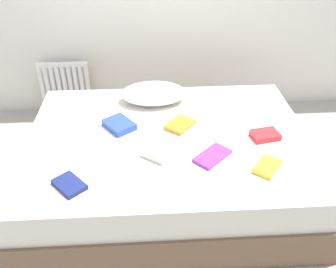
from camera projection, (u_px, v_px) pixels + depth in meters
The scene contains 11 objects.
ground_plane at pixel (168, 189), 2.83m from camera, with size 8.00×8.00×0.00m, color #9E998E.
bed at pixel (168, 164), 2.69m from camera, with size 2.00×1.50×0.50m.
radiator at pixel (65, 85), 3.59m from camera, with size 0.49×0.04×0.46m.
pillow at pixel (153, 93), 2.92m from camera, with size 0.52×0.34×0.14m, color white.
textbook_blue at pixel (119, 125), 2.62m from camera, with size 0.22×0.16×0.05m, color #2847B7.
textbook_white at pixel (158, 152), 2.35m from camera, with size 0.17×0.15×0.05m, color white.
textbook_yellow at pixel (267, 167), 2.25m from camera, with size 0.19×0.12×0.03m, color yellow.
textbook_purple at pixel (212, 156), 2.34m from camera, with size 0.25×0.13×0.03m, color purple.
textbook_navy at pixel (69, 185), 2.11m from camera, with size 0.19×0.13×0.03m, color navy.
textbook_orange at pixel (180, 125), 2.64m from camera, with size 0.21×0.15×0.03m, color orange.
textbook_red at pixel (265, 135), 2.52m from camera, with size 0.18×0.13×0.04m, color red.
Camera 1 is at (-0.13, -2.10, 1.95)m, focal length 39.14 mm.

